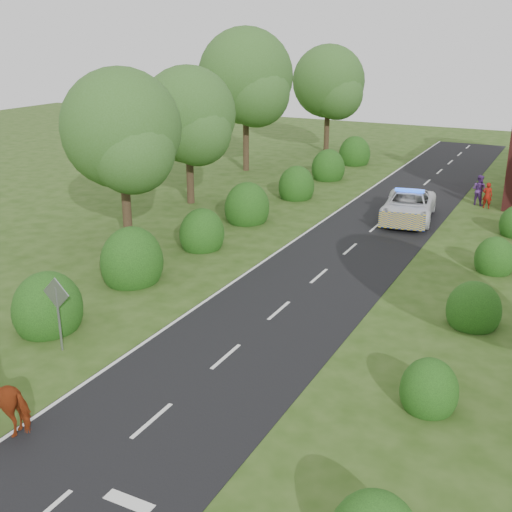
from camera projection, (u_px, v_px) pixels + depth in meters
The scene contains 14 objects.
ground at pixel (152, 421), 17.09m from camera, with size 120.00×120.00×0.00m, color #284612.
road at pixel (343, 255), 29.70m from camera, with size 6.00×70.00×0.02m, color black.
road_markings at pixel (293, 263), 28.64m from camera, with size 4.96×70.00×0.01m.
hedgerow_left at pixel (185, 240), 29.46m from camera, with size 2.75×50.41×3.00m.
hedgerow_right at pixel (479, 299), 23.51m from camera, with size 2.10×45.78×2.10m.
tree_left_a at pixel (124, 134), 29.47m from camera, with size 5.74×5.60×8.38m.
tree_left_b at pixel (190, 119), 36.93m from camera, with size 5.74×5.60×8.07m.
tree_left_c at pixel (248, 80), 45.44m from camera, with size 6.97×6.80×10.22m.
tree_left_d at pixel (331, 85), 53.10m from camera, with size 6.15×6.00×8.89m.
road_sign at pixel (57, 303), 20.37m from camera, with size 1.06×0.08×2.53m.
cow at pixel (3, 402), 16.63m from camera, with size 1.09×2.07×1.47m, color maroon.
police_van at pixel (408, 206), 35.08m from camera, with size 3.35×5.99×1.72m.
pedestrian_red at pixel (487, 195), 37.42m from camera, with size 0.56×0.37×1.53m, color maroon.
pedestrian_purple at pixel (479, 190), 38.09m from camera, with size 0.88×0.69×1.81m, color #542B76.
Camera 1 is at (9.13, -11.80, 9.83)m, focal length 45.00 mm.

